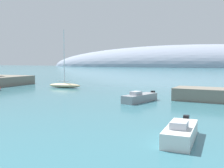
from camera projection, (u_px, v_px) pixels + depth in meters
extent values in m
ellipsoid|color=#8E99AD|center=(190.00, 67.00, 254.53)|extent=(300.27, 72.58, 42.57)
ellipsoid|color=#C6B284|center=(65.00, 85.00, 47.34)|extent=(6.23, 2.00, 0.81)
cylinder|color=silver|center=(64.00, 56.00, 46.91)|extent=(0.14, 0.14, 9.54)
cube|color=silver|center=(63.00, 81.00, 47.37)|extent=(2.77, 0.22, 0.10)
cube|color=white|center=(181.00, 133.00, 15.36)|extent=(1.60, 4.37, 0.87)
cube|color=black|center=(186.00, 121.00, 17.57)|extent=(0.37, 0.45, 0.78)
cube|color=#B2B7C1|center=(179.00, 125.00, 14.71)|extent=(0.93, 1.06, 0.40)
cube|color=gray|center=(140.00, 98.00, 30.42)|extent=(3.09, 5.35, 0.88)
cube|color=black|center=(153.00, 94.00, 32.53)|extent=(0.48, 0.53, 0.79)
cube|color=#B2B7C1|center=(136.00, 93.00, 29.78)|extent=(1.26, 1.46, 0.40)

